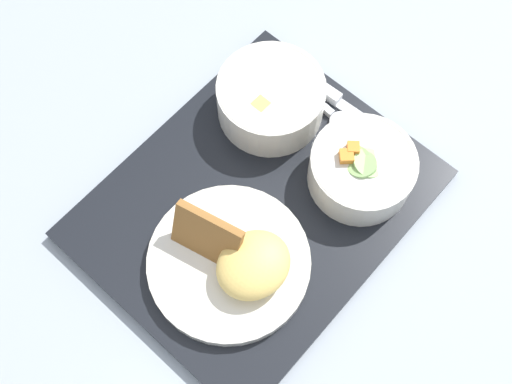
# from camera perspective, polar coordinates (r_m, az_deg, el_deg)

# --- Properties ---
(ground_plane) EXTENTS (4.00, 4.00, 0.00)m
(ground_plane) POSITION_cam_1_polar(r_m,az_deg,el_deg) (0.80, -0.00, -1.27)
(ground_plane) COLOR #99A3AD
(serving_tray) EXTENTS (0.43, 0.36, 0.02)m
(serving_tray) POSITION_cam_1_polar(r_m,az_deg,el_deg) (0.80, -0.00, -1.07)
(serving_tray) COLOR black
(serving_tray) RESTS_ON ground_plane
(bowl_salad) EXTENTS (0.13, 0.13, 0.06)m
(bowl_salad) POSITION_cam_1_polar(r_m,az_deg,el_deg) (0.78, 9.38, 2.07)
(bowl_salad) COLOR silver
(bowl_salad) RESTS_ON serving_tray
(bowl_soup) EXTENTS (0.14, 0.14, 0.06)m
(bowl_soup) POSITION_cam_1_polar(r_m,az_deg,el_deg) (0.82, 1.32, 8.40)
(bowl_soup) COLOR silver
(bowl_soup) RESTS_ON serving_tray
(plate_main) EXTENTS (0.19, 0.19, 0.08)m
(plate_main) POSITION_cam_1_polar(r_m,az_deg,el_deg) (0.74, -1.97, -6.22)
(plate_main) COLOR silver
(plate_main) RESTS_ON serving_tray
(knife) EXTENTS (0.02, 0.17, 0.01)m
(knife) POSITION_cam_1_polar(r_m,az_deg,el_deg) (0.86, 6.63, 8.54)
(knife) COLOR silver
(knife) RESTS_ON serving_tray
(spoon) EXTENTS (0.05, 0.16, 0.01)m
(spoon) POSITION_cam_1_polar(r_m,az_deg,el_deg) (0.84, 6.88, 6.80)
(spoon) COLOR silver
(spoon) RESTS_ON serving_tray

